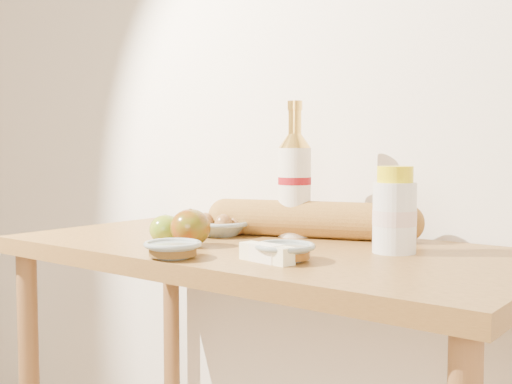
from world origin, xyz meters
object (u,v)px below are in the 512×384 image
(bourbon_bottle, at_px, (295,182))
(baguette, at_px, (311,219))
(egg_bowl, at_px, (219,226))
(cream_bottle, at_px, (395,213))
(table, at_px, (264,298))

(bourbon_bottle, xyz_separation_m, baguette, (0.04, 0.01, -0.09))
(bourbon_bottle, bearing_deg, baguette, -12.16)
(bourbon_bottle, relative_size, egg_bowl, 2.04)
(bourbon_bottle, xyz_separation_m, cream_bottle, (0.30, -0.08, -0.05))
(baguette, bearing_deg, cream_bottle, -35.95)
(table, distance_m, cream_bottle, 0.36)
(cream_bottle, bearing_deg, egg_bowl, 175.74)
(cream_bottle, bearing_deg, bourbon_bottle, 159.11)
(bourbon_bottle, bearing_deg, cream_bottle, -34.55)
(baguette, bearing_deg, egg_bowl, -171.63)
(cream_bottle, xyz_separation_m, baguette, (-0.26, 0.08, -0.04))
(bourbon_bottle, height_order, cream_bottle, bourbon_bottle)
(bourbon_bottle, bearing_deg, table, -103.47)
(table, relative_size, baguette, 2.24)
(bourbon_bottle, relative_size, baguette, 0.62)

